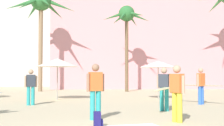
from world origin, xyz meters
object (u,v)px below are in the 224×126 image
Objects in this scene: palm_tree_center at (127,20)px; cafe_umbrella_0 at (158,64)px; backpack at (98,120)px; person_far_left at (165,87)px; palm_tree_far_left at (41,7)px; cafe_umbrella_2 at (57,63)px; person_mid_right at (31,85)px; person_far_right at (95,89)px; person_mid_center at (177,91)px; person_near_left at (200,85)px.

cafe_umbrella_0 is (1.03, -8.59, -4.15)m from palm_tree_center.
person_far_left reaches higher than backpack.
palm_tree_far_left reaches higher than cafe_umbrella_2.
cafe_umbrella_2 is 1.44× the size of person_mid_right.
palm_tree_far_left is at bearing 175.70° from palm_tree_center.
palm_tree_center reaches higher than person_far_left.
cafe_umbrella_2 reaches higher than person_mid_right.
cafe_umbrella_2 is 8.37m from person_far_right.
palm_tree_far_left is 13.99m from person_mid_right.
backpack is at bearing 158.03° from person_far_right.
backpack is 2.58m from person_mid_center.
person_mid_center is (7.39, -17.70, -6.45)m from palm_tree_far_left.
backpack is (2.34, -9.42, -1.92)m from cafe_umbrella_2.
cafe_umbrella_2 is (-5.81, 0.06, 0.09)m from cafe_umbrella_0.
cafe_umbrella_0 is (8.51, -9.15, -5.34)m from palm_tree_far_left.
person_mid_right is at bearing -104.14° from cafe_umbrella_2.
person_near_left is (9.96, -12.12, -6.44)m from palm_tree_far_left.
palm_tree_far_left reaches higher than person_mid_center.
cafe_umbrella_2 is at bearing -152.00° from person_near_left.
person_mid_center is (5.48, -5.44, 0.01)m from person_mid_right.
palm_tree_far_left is 7.60m from palm_tree_center.
palm_tree_center is 12.93m from person_near_left.
cafe_umbrella_0 is 5.98m from person_far_left.
person_mid_right is 0.96× the size of person_far_right.
cafe_umbrella_0 is at bearing 166.71° from person_near_left.
cafe_umbrella_2 is 7.96m from person_near_left.
cafe_umbrella_0 is 1.32× the size of person_mid_center.
person_far_right is at bearing 11.34° from person_mid_right.
person_mid_right is at bearing -115.51° from palm_tree_center.
cafe_umbrella_2 is 1.43× the size of person_mid_center.
palm_tree_far_left is 3.97× the size of cafe_umbrella_0.
backpack is 0.25× the size of person_mid_center.
person_near_left is 1.34× the size of person_mid_center.
palm_tree_far_left is 3.59× the size of person_far_left.
cafe_umbrella_2 is 5.77× the size of backpack.
cafe_umbrella_0 is 1.32× the size of person_mid_right.
cafe_umbrella_2 is 9.89m from backpack.
cafe_umbrella_2 is at bearing 179.42° from cafe_umbrella_0.
palm_tree_center is at bearing 77.64° from backpack.
person_far_left is (7.62, -14.95, -6.46)m from palm_tree_far_left.
person_far_left is (4.92, -5.87, -1.20)m from cafe_umbrella_2.
cafe_umbrella_0 reaches higher than person_near_left.
cafe_umbrella_0 is at bearing -83.19° from palm_tree_center.
backpack is (-2.44, -17.95, -5.99)m from palm_tree_center.
palm_tree_far_left is at bearing 167.59° from person_mid_right.
palm_tree_far_left is 1.19× the size of palm_tree_center.
palm_tree_far_left is 3.65× the size of cafe_umbrella_2.
person_mid_right is (-5.58, -11.70, -5.27)m from palm_tree_center.
backpack is at bearing -76.98° from person_near_left.
person_near_left is 7.03m from person_far_right.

